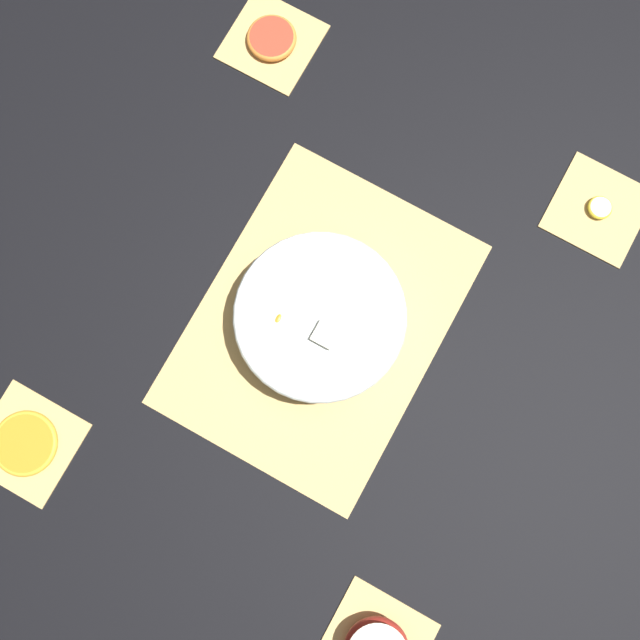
# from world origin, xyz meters

# --- Properties ---
(ground_plane) EXTENTS (6.00, 6.00, 0.00)m
(ground_plane) POSITION_xyz_m (0.00, 0.00, 0.00)
(ground_plane) COLOR black
(bamboo_mat_center) EXTENTS (0.46, 0.34, 0.01)m
(bamboo_mat_center) POSITION_xyz_m (-0.00, 0.00, 0.00)
(bamboo_mat_center) COLOR tan
(bamboo_mat_center) RESTS_ON ground_plane
(coaster_mat_near_left) EXTENTS (0.14, 0.14, 0.01)m
(coaster_mat_near_left) POSITION_xyz_m (-0.36, -0.28, 0.00)
(coaster_mat_near_left) COLOR tan
(coaster_mat_near_left) RESTS_ON ground_plane
(coaster_mat_near_right) EXTENTS (0.14, 0.14, 0.01)m
(coaster_mat_near_right) POSITION_xyz_m (0.36, -0.28, 0.00)
(coaster_mat_near_right) COLOR tan
(coaster_mat_near_right) RESTS_ON ground_plane
(coaster_mat_far_left) EXTENTS (0.14, 0.14, 0.01)m
(coaster_mat_far_left) POSITION_xyz_m (-0.36, 0.28, 0.00)
(coaster_mat_far_left) COLOR tan
(coaster_mat_far_left) RESTS_ON ground_plane
(fruit_salad_bowl) EXTENTS (0.24, 0.24, 0.08)m
(fruit_salad_bowl) POSITION_xyz_m (0.00, 0.00, 0.04)
(fruit_salad_bowl) COLOR silver
(fruit_salad_bowl) RESTS_ON bamboo_mat_center
(orange_slice_whole) EXTENTS (0.09, 0.09, 0.01)m
(orange_slice_whole) POSITION_xyz_m (0.36, -0.28, 0.01)
(orange_slice_whole) COLOR orange
(orange_slice_whole) RESTS_ON coaster_mat_near_right
(banana_coin_single) EXTENTS (0.04, 0.04, 0.01)m
(banana_coin_single) POSITION_xyz_m (-0.36, 0.28, 0.01)
(banana_coin_single) COLOR #F4EABC
(banana_coin_single) RESTS_ON coaster_mat_far_left
(grapefruit_slice) EXTENTS (0.08, 0.08, 0.01)m
(grapefruit_slice) POSITION_xyz_m (-0.36, -0.28, 0.01)
(grapefruit_slice) COLOR red
(grapefruit_slice) RESTS_ON coaster_mat_near_left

